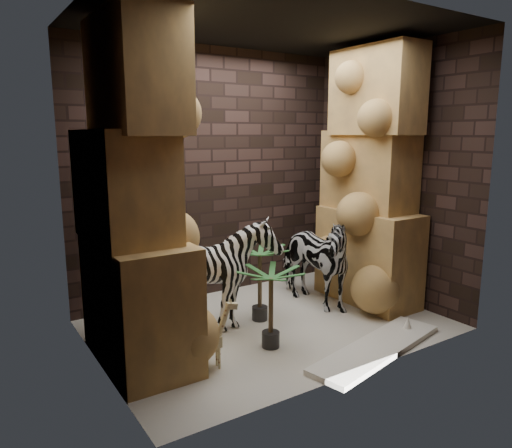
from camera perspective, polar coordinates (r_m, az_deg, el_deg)
floor at (r=5.14m, az=1.65°, el=-11.98°), size 3.50×3.50×0.00m
ceiling at (r=4.85m, az=1.86°, el=22.80°), size 3.50×3.50×0.00m
wall_back at (r=5.83m, az=-5.29°, el=5.93°), size 3.50×0.00×3.50m
wall_front at (r=3.81m, az=12.51°, el=3.12°), size 3.50×0.00×3.50m
wall_left at (r=4.04m, az=-19.14°, el=3.21°), size 0.00×3.00×3.00m
wall_right at (r=5.94m, az=15.85°, el=5.65°), size 0.00×3.00×3.00m
rock_pillar_left at (r=4.14m, az=-14.44°, el=3.63°), size 0.68×1.30×3.00m
rock_pillar_right at (r=5.69m, az=13.65°, el=5.55°), size 0.58×1.25×3.00m
zebra_right at (r=5.54m, az=6.64°, el=-3.40°), size 0.63×1.10×1.28m
zebra_left at (r=4.89m, az=-4.87°, el=-6.49°), size 1.03×1.25×1.08m
giraffe_toy at (r=4.16m, az=-5.66°, el=-13.13°), size 0.33×0.15×0.61m
palm_front at (r=5.13m, az=0.46°, el=-7.11°), size 0.36×0.36×0.83m
palm_back at (r=4.51m, az=1.79°, el=-10.02°), size 0.36×0.36×0.78m
surfboard at (r=4.71m, az=14.31°, el=-14.25°), size 1.72×0.76×0.05m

